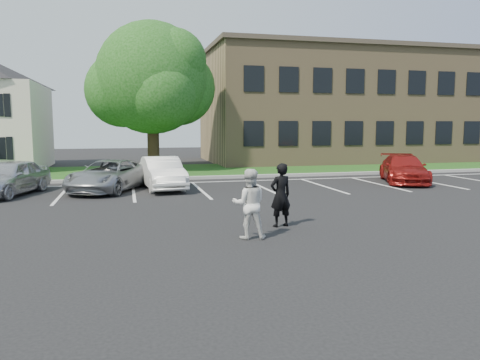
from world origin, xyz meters
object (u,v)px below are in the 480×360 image
car_silver_west (9,177)px  car_silver_minivan (109,176)px  tree (153,81)px  car_white_sedan (162,173)px  office_building (351,106)px  man_black_suit (281,195)px  man_white_shirt (249,204)px  car_red_compact (404,169)px

car_silver_west → car_silver_minivan: 3.79m
tree → car_white_sedan: bearing=-91.4°
office_building → tree: tree is taller
man_black_suit → man_white_shirt: bearing=29.1°
man_black_suit → car_silver_west: man_black_suit is taller
car_silver_minivan → car_red_compact: size_ratio=1.03×
tree → man_black_suit: (2.35, -16.72, -4.48)m
car_white_sedan → car_red_compact: bearing=-8.0°
office_building → man_black_suit: bearing=-121.1°
tree → car_white_sedan: (-0.21, -8.38, -4.65)m
office_building → man_black_suit: (-13.00, -21.55, -3.29)m
car_red_compact → car_white_sedan: bearing=-159.7°
car_silver_west → man_white_shirt: bearing=-32.2°
tree → car_silver_minivan: size_ratio=1.88×
office_building → car_white_sedan: office_building is taller
tree → car_silver_west: (-6.21, -8.72, -4.64)m
man_white_shirt → car_white_sedan: size_ratio=0.41×
car_silver_minivan → office_building: bearing=61.5°
man_white_shirt → car_red_compact: man_white_shirt is taller
car_red_compact → car_silver_minivan: bearing=-159.0°
tree → car_red_compact: bearing=-38.2°
car_silver_minivan → car_red_compact: 13.69m
man_white_shirt → car_red_compact: bearing=-127.6°
man_black_suit → car_white_sedan: (-2.56, 8.35, -0.18)m
car_silver_west → car_red_compact: size_ratio=0.91×
man_white_shirt → car_white_sedan: 9.54m
office_building → car_red_compact: size_ratio=4.93×
man_black_suit → car_silver_minivan: bearing=-73.7°
tree → man_white_shirt: (1.17, -17.81, -4.49)m
man_black_suit → car_red_compact: (8.90, 7.87, -0.21)m
tree → car_silver_minivan: (-2.43, -8.46, -4.70)m
man_white_shirt → car_red_compact: size_ratio=0.38×
office_building → tree: size_ratio=2.55×
man_black_suit → tree: bearing=-95.7°
office_building → man_white_shirt: size_ratio=13.02×
office_building → car_silver_minivan: office_building is taller
office_building → car_silver_minivan: (-17.78, -13.29, -3.51)m
car_red_compact → man_black_suit: bearing=-115.9°
man_white_shirt → car_silver_west: (-7.39, 9.10, -0.15)m
office_building → car_silver_west: office_building is taller
tree → man_white_shirt: tree is taller
man_black_suit → car_silver_west: (-8.57, 8.01, -0.16)m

